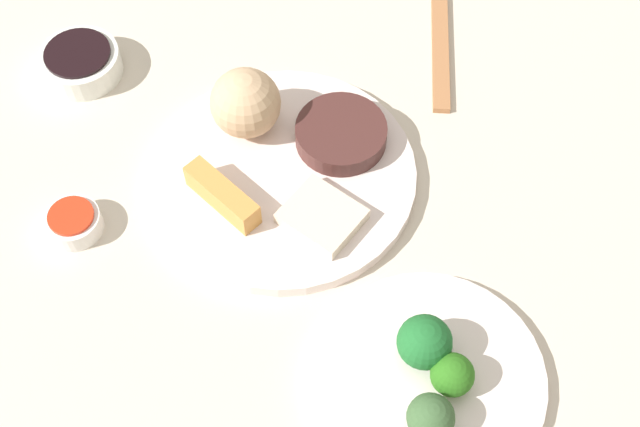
{
  "coord_description": "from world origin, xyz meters",
  "views": [
    {
      "loc": [
        -0.51,
        -0.17,
        0.79
      ],
      "look_at": [
        -0.06,
        -0.07,
        0.06
      ],
      "focal_mm": 47.01,
      "sensor_mm": 36.0,
      "label": 1
    }
  ],
  "objects_px": {
    "main_plate": "(284,175)",
    "chopsticks_pair": "(440,46)",
    "soy_sauce_bowl": "(81,63)",
    "sauce_ramekin_sweet_and_sour": "(74,223)",
    "broccoli_plate": "(429,379)"
  },
  "relations": [
    {
      "from": "main_plate",
      "to": "broccoli_plate",
      "type": "height_order",
      "value": "main_plate"
    },
    {
      "from": "sauce_ramekin_sweet_and_sour",
      "to": "chopsticks_pair",
      "type": "distance_m",
      "value": 0.49
    },
    {
      "from": "soy_sauce_bowl",
      "to": "sauce_ramekin_sweet_and_sour",
      "type": "distance_m",
      "value": 0.22
    },
    {
      "from": "main_plate",
      "to": "chopsticks_pair",
      "type": "xyz_separation_m",
      "value": [
        0.23,
        -0.14,
        -0.0
      ]
    },
    {
      "from": "sauce_ramekin_sweet_and_sour",
      "to": "soy_sauce_bowl",
      "type": "bearing_deg",
      "value": 18.89
    },
    {
      "from": "broccoli_plate",
      "to": "chopsticks_pair",
      "type": "distance_m",
      "value": 0.44
    },
    {
      "from": "soy_sauce_bowl",
      "to": "sauce_ramekin_sweet_and_sour",
      "type": "xyz_separation_m",
      "value": [
        -0.21,
        -0.07,
        -0.0
      ]
    },
    {
      "from": "broccoli_plate",
      "to": "soy_sauce_bowl",
      "type": "height_order",
      "value": "soy_sauce_bowl"
    },
    {
      "from": "soy_sauce_bowl",
      "to": "broccoli_plate",
      "type": "bearing_deg",
      "value": -122.84
    },
    {
      "from": "broccoli_plate",
      "to": "chopsticks_pair",
      "type": "bearing_deg",
      "value": 6.52
    },
    {
      "from": "broccoli_plate",
      "to": "sauce_ramekin_sweet_and_sour",
      "type": "height_order",
      "value": "sauce_ramekin_sweet_and_sour"
    },
    {
      "from": "soy_sauce_bowl",
      "to": "chopsticks_pair",
      "type": "distance_m",
      "value": 0.44
    },
    {
      "from": "soy_sauce_bowl",
      "to": "main_plate",
      "type": "bearing_deg",
      "value": -110.22
    },
    {
      "from": "soy_sauce_bowl",
      "to": "chopsticks_pair",
      "type": "relative_size",
      "value": 0.47
    },
    {
      "from": "sauce_ramekin_sweet_and_sour",
      "to": "broccoli_plate",
      "type": "bearing_deg",
      "value": -102.85
    }
  ]
}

